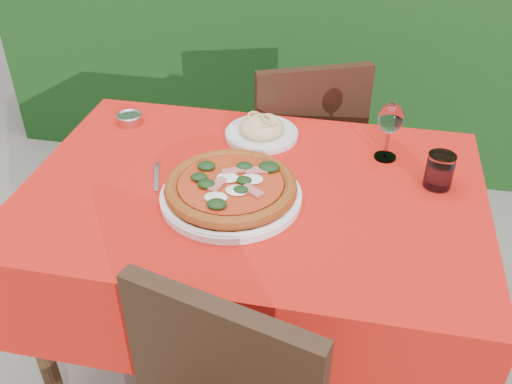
% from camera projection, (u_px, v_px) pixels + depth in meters
% --- Properties ---
extents(ground, '(60.00, 60.00, 0.00)m').
position_uv_depth(ground, '(253.00, 362.00, 2.00)').
color(ground, slate).
rests_on(ground, ground).
extents(dining_table, '(1.26, 0.86, 0.75)m').
position_uv_depth(dining_table, '(253.00, 230.00, 1.65)').
color(dining_table, '#442B15').
rests_on(dining_table, ground).
extents(chair_far, '(0.53, 0.53, 0.89)m').
position_uv_depth(chair_far, '(302.00, 152.00, 2.17)').
color(chair_far, black).
rests_on(chair_far, ground).
extents(pizza_plate, '(0.38, 0.38, 0.07)m').
position_uv_depth(pizza_plate, '(231.00, 190.00, 1.50)').
color(pizza_plate, white).
rests_on(pizza_plate, dining_table).
extents(pasta_plate, '(0.23, 0.23, 0.07)m').
position_uv_depth(pasta_plate, '(262.00, 130.00, 1.78)').
color(pasta_plate, silver).
rests_on(pasta_plate, dining_table).
extents(water_glass, '(0.08, 0.08, 0.10)m').
position_uv_depth(water_glass, '(439.00, 172.00, 1.55)').
color(water_glass, silver).
rests_on(water_glass, dining_table).
extents(wine_glass, '(0.07, 0.07, 0.18)m').
position_uv_depth(wine_glass, '(390.00, 120.00, 1.62)').
color(wine_glass, silver).
rests_on(wine_glass, dining_table).
extents(fork, '(0.07, 0.16, 0.00)m').
position_uv_depth(fork, '(156.00, 179.00, 1.59)').
color(fork, silver).
rests_on(fork, dining_table).
extents(steel_ramekin, '(0.08, 0.08, 0.03)m').
position_uv_depth(steel_ramekin, '(130.00, 119.00, 1.86)').
color(steel_ramekin, silver).
rests_on(steel_ramekin, dining_table).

